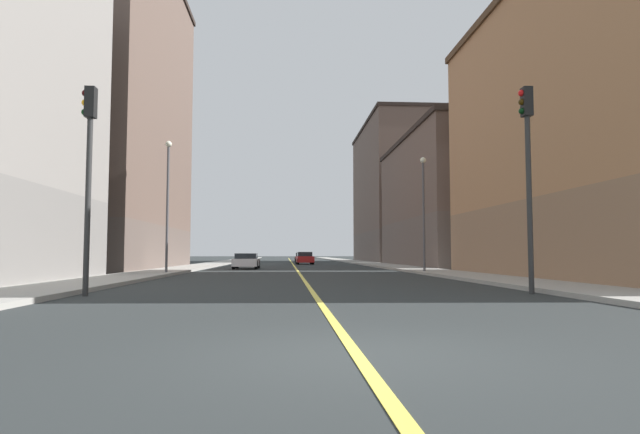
{
  "coord_description": "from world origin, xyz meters",
  "views": [
    {
      "loc": [
        -0.86,
        -6.49,
        1.22
      ],
      "look_at": [
        1.21,
        25.25,
        3.37
      ],
      "focal_mm": 30.09,
      "sensor_mm": 36.0,
      "label": 1
    }
  ],
  "objects_px": {
    "building_left_near": "(639,126)",
    "building_right_midblock": "(94,113)",
    "street_lamp_right_near": "(168,193)",
    "car_white": "(246,261)",
    "street_lamp_left_near": "(424,201)",
    "building_left_mid": "(463,202)",
    "traffic_light_left_near": "(528,160)",
    "car_black": "(302,258)",
    "car_red": "(305,258)",
    "traffic_light_right_near": "(89,160)",
    "building_left_far": "(405,194)"
  },
  "relations": [
    {
      "from": "building_left_near",
      "to": "building_right_midblock",
      "type": "height_order",
      "value": "building_right_midblock"
    },
    {
      "from": "street_lamp_right_near",
      "to": "car_white",
      "type": "relative_size",
      "value": 1.84
    },
    {
      "from": "building_left_near",
      "to": "street_lamp_left_near",
      "type": "bearing_deg",
      "value": 133.67
    },
    {
      "from": "building_right_midblock",
      "to": "street_lamp_left_near",
      "type": "xyz_separation_m",
      "value": [
        23.01,
        -9.45,
        -7.58
      ]
    },
    {
      "from": "building_left_mid",
      "to": "traffic_light_left_near",
      "type": "distance_m",
      "value": 33.66
    },
    {
      "from": "car_white",
      "to": "car_black",
      "type": "bearing_deg",
      "value": 80.49
    },
    {
      "from": "building_right_midblock",
      "to": "car_red",
      "type": "relative_size",
      "value": 5.94
    },
    {
      "from": "street_lamp_right_near",
      "to": "car_red",
      "type": "xyz_separation_m",
      "value": [
        8.79,
        28.11,
        -3.99
      ]
    },
    {
      "from": "car_red",
      "to": "building_left_near",
      "type": "bearing_deg",
      "value": -68.06
    },
    {
      "from": "building_left_mid",
      "to": "traffic_light_right_near",
      "type": "height_order",
      "value": "building_left_mid"
    },
    {
      "from": "building_left_far",
      "to": "traffic_light_right_near",
      "type": "relative_size",
      "value": 3.9
    },
    {
      "from": "building_right_midblock",
      "to": "car_black",
      "type": "bearing_deg",
      "value": 62.04
    },
    {
      "from": "traffic_light_right_near",
      "to": "car_red",
      "type": "relative_size",
      "value": 1.5
    },
    {
      "from": "building_left_mid",
      "to": "traffic_light_left_near",
      "type": "height_order",
      "value": "building_left_mid"
    },
    {
      "from": "building_left_mid",
      "to": "street_lamp_right_near",
      "type": "relative_size",
      "value": 2.96
    },
    {
      "from": "building_left_near",
      "to": "street_lamp_left_near",
      "type": "relative_size",
      "value": 3.14
    },
    {
      "from": "car_white",
      "to": "car_red",
      "type": "height_order",
      "value": "car_red"
    },
    {
      "from": "building_right_midblock",
      "to": "street_lamp_right_near",
      "type": "height_order",
      "value": "building_right_midblock"
    },
    {
      "from": "traffic_light_right_near",
      "to": "street_lamp_right_near",
      "type": "relative_size",
      "value": 0.81
    },
    {
      "from": "car_black",
      "to": "car_white",
      "type": "height_order",
      "value": "car_black"
    },
    {
      "from": "building_right_midblock",
      "to": "car_black",
      "type": "height_order",
      "value": "building_right_midblock"
    },
    {
      "from": "street_lamp_right_near",
      "to": "building_right_midblock",
      "type": "bearing_deg",
      "value": 126.9
    },
    {
      "from": "street_lamp_right_near",
      "to": "car_white",
      "type": "distance_m",
      "value": 12.47
    },
    {
      "from": "building_right_midblock",
      "to": "car_white",
      "type": "relative_size",
      "value": 5.89
    },
    {
      "from": "building_right_midblock",
      "to": "traffic_light_left_near",
      "type": "height_order",
      "value": "building_right_midblock"
    },
    {
      "from": "building_left_near",
      "to": "car_red",
      "type": "height_order",
      "value": "building_left_near"
    },
    {
      "from": "street_lamp_left_near",
      "to": "car_red",
      "type": "relative_size",
      "value": 1.72
    },
    {
      "from": "building_left_mid",
      "to": "building_right_midblock",
      "type": "xyz_separation_m",
      "value": [
        -31.0,
        -6.77,
        5.99
      ]
    },
    {
      "from": "building_left_near",
      "to": "street_lamp_left_near",
      "type": "xyz_separation_m",
      "value": [
        -7.99,
        8.37,
        -2.75
      ]
    },
    {
      "from": "building_left_near",
      "to": "building_left_mid",
      "type": "relative_size",
      "value": 0.98
    },
    {
      "from": "car_red",
      "to": "traffic_light_right_near",
      "type": "bearing_deg",
      "value": -100.27
    },
    {
      "from": "street_lamp_left_near",
      "to": "car_red",
      "type": "xyz_separation_m",
      "value": [
        -6.22,
        26.92,
        -3.7
      ]
    },
    {
      "from": "building_right_midblock",
      "to": "street_lamp_right_near",
      "type": "bearing_deg",
      "value": -53.1
    },
    {
      "from": "car_red",
      "to": "building_left_far",
      "type": "bearing_deg",
      "value": 43.23
    },
    {
      "from": "street_lamp_left_near",
      "to": "car_white",
      "type": "distance_m",
      "value": 15.6
    },
    {
      "from": "building_right_midblock",
      "to": "traffic_light_right_near",
      "type": "xyz_separation_m",
      "value": [
        8.97,
        -25.6,
        -8.02
      ]
    },
    {
      "from": "traffic_light_left_near",
      "to": "car_red",
      "type": "height_order",
      "value": "traffic_light_left_near"
    },
    {
      "from": "building_left_near",
      "to": "street_lamp_right_near",
      "type": "relative_size",
      "value": 2.91
    },
    {
      "from": "street_lamp_right_near",
      "to": "traffic_light_right_near",
      "type": "bearing_deg",
      "value": -86.24
    },
    {
      "from": "traffic_light_left_near",
      "to": "building_left_near",
      "type": "bearing_deg",
      "value": 40.83
    },
    {
      "from": "car_white",
      "to": "car_red",
      "type": "distance_m",
      "value": 17.66
    },
    {
      "from": "car_black",
      "to": "car_red",
      "type": "distance_m",
      "value": 14.35
    },
    {
      "from": "street_lamp_left_near",
      "to": "car_red",
      "type": "height_order",
      "value": "street_lamp_left_near"
    },
    {
      "from": "traffic_light_left_near",
      "to": "car_white",
      "type": "height_order",
      "value": "traffic_light_left_near"
    },
    {
      "from": "traffic_light_right_near",
      "to": "car_black",
      "type": "distance_m",
      "value": 58.06
    },
    {
      "from": "building_left_near",
      "to": "building_left_far",
      "type": "height_order",
      "value": "building_left_far"
    },
    {
      "from": "building_left_near",
      "to": "building_right_midblock",
      "type": "bearing_deg",
      "value": 150.1
    },
    {
      "from": "building_left_far",
      "to": "traffic_light_right_near",
      "type": "height_order",
      "value": "building_left_far"
    },
    {
      "from": "building_left_mid",
      "to": "car_black",
      "type": "distance_m",
      "value": 29.24
    },
    {
      "from": "street_lamp_right_near",
      "to": "car_white",
      "type": "height_order",
      "value": "street_lamp_right_near"
    }
  ]
}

